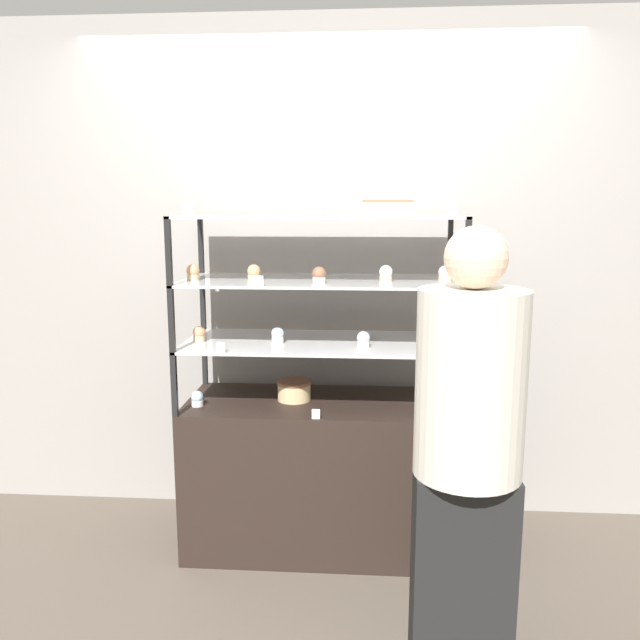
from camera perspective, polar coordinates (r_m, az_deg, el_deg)
name	(u,v)px	position (r m, az deg, el deg)	size (l,w,h in m)	color
ground_plane	(320,541)	(3.31, 0.00, -19.57)	(20.00, 20.00, 0.00)	brown
back_wall	(326,274)	(3.31, 0.51, 4.27)	(8.00, 0.05, 2.60)	gray
display_base	(320,473)	(3.14, 0.00, -13.78)	(1.28, 0.56, 0.73)	black
display_riser_lower	(320,345)	(2.94, 0.00, -2.28)	(1.28, 0.56, 0.29)	black
display_riser_middle	(320,283)	(2.89, 0.00, 3.39)	(1.28, 0.56, 0.29)	black
display_riser_upper	(320,219)	(2.87, 0.00, 9.20)	(1.28, 0.56, 0.29)	black
layer_cake_centerpiece	(294,390)	(3.02, -2.37, -6.43)	(0.16, 0.16, 0.10)	#DBBC84
sheet_cake_frosted	(387,208)	(2.84, 6.16, 10.16)	(0.22, 0.16, 0.07)	#DBBC84
cupcake_0	(197,399)	(2.99, -11.16, -7.08)	(0.06, 0.06, 0.07)	white
cupcake_1	(442,403)	(2.92, 11.14, -7.48)	(0.06, 0.06, 0.07)	white
price_tag_0	(316,414)	(2.76, -0.38, -8.59)	(0.04, 0.00, 0.04)	white
cupcake_2	(199,334)	(2.98, -10.99, -1.28)	(0.06, 0.06, 0.07)	#CCB28C
cupcake_3	(278,335)	(2.90, -3.89, -1.42)	(0.06, 0.06, 0.07)	white
cupcake_4	(363,340)	(2.81, 3.98, -1.81)	(0.06, 0.06, 0.07)	beige
cupcake_5	(449,340)	(2.85, 11.73, -1.81)	(0.06, 0.06, 0.07)	#CCB28C
price_tag_1	(221,347)	(2.74, -9.04, -2.50)	(0.04, 0.00, 0.04)	white
cupcake_6	(193,273)	(2.92, -11.53, 4.27)	(0.06, 0.06, 0.07)	#CCB28C
cupcake_7	(254,273)	(2.86, -6.06, 4.30)	(0.06, 0.06, 0.07)	#CCB28C
cupcake_8	(319,275)	(2.74, -0.09, 4.10)	(0.06, 0.06, 0.07)	beige
cupcake_9	(386,274)	(2.82, 6.03, 4.22)	(0.06, 0.06, 0.07)	#CCB28C
cupcake_10	(445,274)	(2.84, 11.36, 4.12)	(0.06, 0.06, 0.07)	#CCB28C
price_tag_2	(259,281)	(2.66, -5.58, 3.58)	(0.04, 0.00, 0.04)	white
cupcake_11	(188,209)	(2.89, -11.94, 9.93)	(0.05, 0.05, 0.07)	white
cupcake_12	(319,209)	(2.81, -0.07, 10.15)	(0.05, 0.05, 0.07)	#CCB28C
cupcake_13	(451,209)	(2.78, 11.89, 9.93)	(0.05, 0.05, 0.07)	beige
price_tag_3	(351,211)	(2.61, 2.81, 9.92)	(0.04, 0.00, 0.04)	white
customer_figure	(468,443)	(2.24, 13.35, -10.86)	(0.37, 0.37, 1.59)	black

